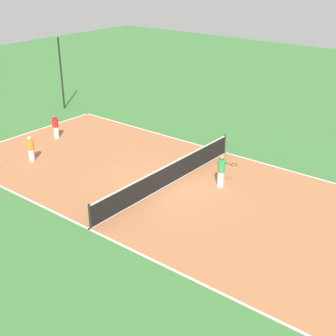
# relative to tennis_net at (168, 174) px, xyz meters

# --- Properties ---
(ground_plane) EXTENTS (80.00, 80.00, 0.00)m
(ground_plane) POSITION_rel_tennis_net_xyz_m (0.00, 0.00, -0.58)
(ground_plane) COLOR #3D7538
(court_surface) EXTENTS (10.36, 22.67, 0.02)m
(court_surface) POSITION_rel_tennis_net_xyz_m (0.00, 0.00, -0.57)
(court_surface) COLOR #AD6B42
(court_surface) RESTS_ON ground_plane
(tennis_net) EXTENTS (10.16, 0.10, 1.10)m
(tennis_net) POSITION_rel_tennis_net_xyz_m (0.00, 0.00, 0.00)
(tennis_net) COLOR black
(tennis_net) RESTS_ON court_surface
(player_coach_red) EXTENTS (0.50, 0.50, 1.46)m
(player_coach_red) POSITION_rel_tennis_net_xyz_m (0.72, 9.17, 0.26)
(player_coach_red) COLOR white
(player_coach_red) RESTS_ON court_surface
(player_far_green) EXTENTS (0.53, 0.98, 1.66)m
(player_far_green) POSITION_rel_tennis_net_xyz_m (1.37, -2.12, 0.40)
(player_far_green) COLOR white
(player_far_green) RESTS_ON court_surface
(player_center_orange) EXTENTS (0.50, 0.50, 1.43)m
(player_center_orange) POSITION_rel_tennis_net_xyz_m (-2.34, 7.44, 0.24)
(player_center_orange) COLOR white
(player_center_orange) RESTS_ON court_surface
(tennis_ball_right_alley) EXTENTS (0.07, 0.07, 0.07)m
(tennis_ball_right_alley) POSITION_rel_tennis_net_xyz_m (2.45, 4.70, -0.52)
(tennis_ball_right_alley) COLOR #CCE033
(tennis_ball_right_alley) RESTS_ON court_surface
(tennis_ball_left_sideline) EXTENTS (0.07, 0.07, 0.07)m
(tennis_ball_left_sideline) POSITION_rel_tennis_net_xyz_m (3.66, -1.48, -0.52)
(tennis_ball_left_sideline) COLOR #CCE033
(tennis_ball_left_sideline) RESTS_ON court_surface
(tennis_ball_far_baseline) EXTENTS (0.07, 0.07, 0.07)m
(tennis_ball_far_baseline) POSITION_rel_tennis_net_xyz_m (-0.06, 3.21, -0.52)
(tennis_ball_far_baseline) COLOR #CCE033
(tennis_ball_far_baseline) RESTS_ON court_surface
(tennis_ball_near_net) EXTENTS (0.07, 0.07, 0.07)m
(tennis_ball_near_net) POSITION_rel_tennis_net_xyz_m (-3.39, 8.54, -0.52)
(tennis_ball_near_net) COLOR #CCE033
(tennis_ball_near_net) RESTS_ON court_surface
(fence_post_back_right) EXTENTS (0.12, 0.12, 5.01)m
(fence_post_back_right) POSITION_rel_tennis_net_xyz_m (5.04, 13.59, 1.93)
(fence_post_back_right) COLOR black
(fence_post_back_right) RESTS_ON ground_plane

